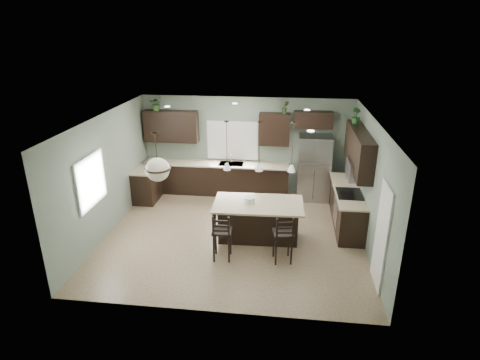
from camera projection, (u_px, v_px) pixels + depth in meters
The scene contains 32 objects.
ground at pixel (234, 235), 9.54m from camera, with size 6.00×6.00×0.00m, color #9E8466.
pantry_door at pixel (382, 237), 7.40m from camera, with size 0.04×0.82×2.04m, color white.
window_back at pixel (233, 140), 11.55m from camera, with size 1.35×0.02×1.00m, color white.
window_left at pixel (90, 181), 8.57m from camera, with size 0.02×1.10×1.00m, color white.
left_return_cabs at pixel (147, 185), 11.25m from camera, with size 0.60×0.90×0.90m, color black.
left_return_countertop at pixel (146, 170), 11.08m from camera, with size 0.66×0.96×0.04m, color beige.
back_lower_cabs at pixel (216, 179), 11.74m from camera, with size 4.20×0.60×0.90m, color black.
back_countertop at pixel (216, 164), 11.55m from camera, with size 4.20×0.66×0.04m, color beige.
sink_inset at pixel (231, 164), 11.49m from camera, with size 0.70×0.45×0.01m, color gray.
faucet at pixel (231, 159), 11.41m from camera, with size 0.02×0.02×0.28m, color silver.
back_upper_left at pixel (171, 126), 11.46m from camera, with size 1.55×0.34×0.90m, color black.
back_upper_right at pixel (274, 129), 11.13m from camera, with size 0.85×0.34×0.90m, color black.
fridge_header at pixel (313, 120), 10.90m from camera, with size 1.05×0.34×0.45m, color black.
right_lower_cabs at pixel (347, 208), 9.88m from camera, with size 0.60×2.35×0.90m, color black.
right_countertop at pixel (348, 190), 9.72m from camera, with size 0.66×2.35×0.04m, color beige.
cooktop at pixel (349, 194), 9.45m from camera, with size 0.58×0.75×0.02m, color black.
wall_oven_front at pixel (335, 212), 9.66m from camera, with size 0.01×0.72×0.60m, color gray.
right_upper_cabs at pixel (359, 150), 9.32m from camera, with size 0.34×2.35×0.90m, color black.
microwave at pixel (356, 170), 9.22m from camera, with size 0.40×0.75×0.40m, color gray.
refrigerator at pixel (314, 168), 11.22m from camera, with size 0.90×0.74×1.85m, color #9A9AA2.
kitchen_island at pixel (258, 222), 9.17m from camera, with size 2.01×1.14×0.92m, color black.
serving_dish at pixel (250, 200), 8.99m from camera, with size 0.24×0.24×0.14m, color white.
bar_stool_left at pixel (222, 236), 8.40m from camera, with size 0.40×0.40×1.07m, color black.
bar_stool_right at pixel (283, 238), 8.31m from camera, with size 0.40×0.40×1.09m, color black.
pendant_left at pixel (227, 146), 8.58m from camera, with size 0.17×0.17×1.10m, color silver, non-canonical shape.
pendant_center at pixel (259, 147), 8.52m from camera, with size 0.17×0.17×1.10m, color white, non-canonical shape.
pendant_right at pixel (293, 147), 8.46m from camera, with size 0.17×0.17×1.10m, color silver, non-canonical shape.
chandelier at pixel (157, 157), 7.68m from camera, with size 0.51×0.51×0.98m, color beige, non-canonical shape.
plant_back_left at pixel (156, 103), 11.23m from camera, with size 0.36×0.32×0.40m, color #325726.
plant_back_right at pixel (285, 107), 10.84m from camera, with size 0.19×0.16×0.35m, color #355123.
plant_right_wall at pixel (356, 116), 9.73m from camera, with size 0.22×0.22×0.39m, color #2A5726.
room_shell at pixel (233, 168), 8.92m from camera, with size 6.00×6.00×6.00m.
Camera 1 is at (1.16, -8.33, 4.70)m, focal length 30.00 mm.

